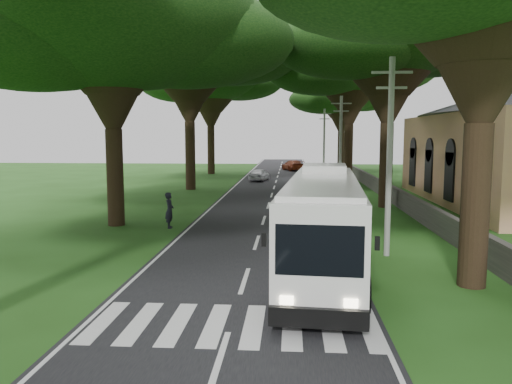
{
  "coord_description": "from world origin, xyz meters",
  "views": [
    {
      "loc": [
        1.53,
        -14.41,
        4.96
      ],
      "look_at": [
        -0.13,
        9.4,
        2.2
      ],
      "focal_mm": 35.0,
      "sensor_mm": 36.0,
      "label": 1
    }
  ],
  "objects_px": {
    "distant_car_a": "(259,175)",
    "pedestrian": "(170,210)",
    "pole_mid": "(341,144)",
    "distant_car_c": "(293,165)",
    "pole_near": "(390,154)",
    "coach_bus": "(323,222)",
    "pole_far": "(324,141)"
  },
  "relations": [
    {
      "from": "distant_car_a",
      "to": "pedestrian",
      "type": "bearing_deg",
      "value": 94.11
    },
    {
      "from": "pole_mid",
      "to": "pedestrian",
      "type": "bearing_deg",
      "value": -125.33
    },
    {
      "from": "pedestrian",
      "to": "pole_mid",
      "type": "bearing_deg",
      "value": -44.31
    },
    {
      "from": "pedestrian",
      "to": "distant_car_c",
      "type": "bearing_deg",
      "value": -17.82
    },
    {
      "from": "pole_near",
      "to": "distant_car_a",
      "type": "distance_m",
      "value": 33.52
    },
    {
      "from": "coach_bus",
      "to": "distant_car_a",
      "type": "bearing_deg",
      "value": 101.79
    },
    {
      "from": "pole_far",
      "to": "distant_car_c",
      "type": "distance_m",
      "value": 9.73
    },
    {
      "from": "distant_car_a",
      "to": "distant_car_c",
      "type": "relative_size",
      "value": 0.8
    },
    {
      "from": "coach_bus",
      "to": "pole_near",
      "type": "bearing_deg",
      "value": 48.98
    },
    {
      "from": "distant_car_c",
      "to": "coach_bus",
      "type": "bearing_deg",
      "value": 73.1
    },
    {
      "from": "pole_mid",
      "to": "coach_bus",
      "type": "relative_size",
      "value": 0.68
    },
    {
      "from": "pole_mid",
      "to": "distant_car_c",
      "type": "relative_size",
      "value": 1.64
    },
    {
      "from": "pole_near",
      "to": "coach_bus",
      "type": "distance_m",
      "value": 4.56
    },
    {
      "from": "pole_far",
      "to": "distant_car_c",
      "type": "bearing_deg",
      "value": 113.9
    },
    {
      "from": "pole_near",
      "to": "pole_mid",
      "type": "bearing_deg",
      "value": 90.0
    },
    {
      "from": "pedestrian",
      "to": "coach_bus",
      "type": "bearing_deg",
      "value": -145.97
    },
    {
      "from": "pole_near",
      "to": "pole_mid",
      "type": "distance_m",
      "value": 20.0
    },
    {
      "from": "coach_bus",
      "to": "distant_car_a",
      "type": "xyz_separation_m",
      "value": [
        -4.5,
        35.27,
        -1.16
      ]
    },
    {
      "from": "distant_car_a",
      "to": "pole_mid",
      "type": "bearing_deg",
      "value": 130.8
    },
    {
      "from": "pole_mid",
      "to": "distant_car_c",
      "type": "xyz_separation_m",
      "value": [
        -3.69,
        28.32,
        -3.44
      ]
    },
    {
      "from": "pole_near",
      "to": "coach_bus",
      "type": "height_order",
      "value": "pole_near"
    },
    {
      "from": "distant_car_a",
      "to": "distant_car_c",
      "type": "bearing_deg",
      "value": -92.31
    },
    {
      "from": "pole_mid",
      "to": "coach_bus",
      "type": "xyz_separation_m",
      "value": [
        -2.8,
        -22.75,
        -2.33
      ]
    },
    {
      "from": "distant_car_c",
      "to": "pole_near",
      "type": "bearing_deg",
      "value": 76.47
    },
    {
      "from": "pole_mid",
      "to": "coach_bus",
      "type": "distance_m",
      "value": 23.04
    },
    {
      "from": "distant_car_c",
      "to": "pedestrian",
      "type": "xyz_separation_m",
      "value": [
        -6.69,
        -42.95,
        0.22
      ]
    },
    {
      "from": "pole_far",
      "to": "pedestrian",
      "type": "height_order",
      "value": "pole_far"
    },
    {
      "from": "pole_mid",
      "to": "distant_car_c",
      "type": "distance_m",
      "value": 28.77
    },
    {
      "from": "pole_near",
      "to": "pedestrian",
      "type": "height_order",
      "value": "pole_near"
    },
    {
      "from": "coach_bus",
      "to": "distant_car_a",
      "type": "height_order",
      "value": "coach_bus"
    },
    {
      "from": "pole_near",
      "to": "distant_car_c",
      "type": "relative_size",
      "value": 1.64
    },
    {
      "from": "coach_bus",
      "to": "distant_car_c",
      "type": "bearing_deg",
      "value": 95.52
    }
  ]
}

